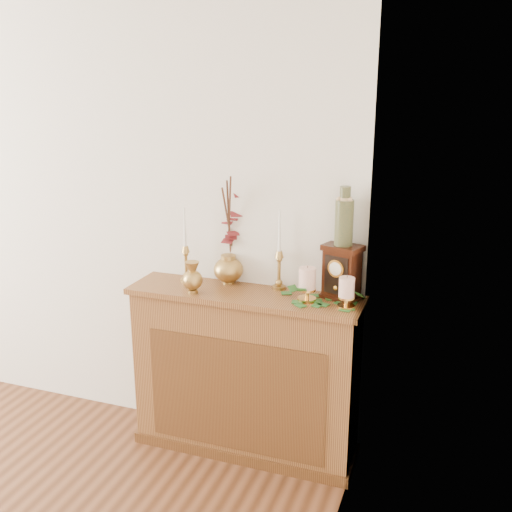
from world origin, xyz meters
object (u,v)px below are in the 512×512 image
at_px(mantel_clock, 342,272).
at_px(ceramic_vase, 344,219).
at_px(bud_vase, 192,278).
at_px(ginger_jar, 232,234).
at_px(candlestick_center, 279,264).
at_px(candlestick_left, 186,258).

bearing_deg(mantel_clock, ceramic_vase, 90.00).
bearing_deg(bud_vase, ginger_jar, 64.55).
xyz_separation_m(bud_vase, ceramic_vase, (0.74, 0.19, 0.33)).
distance_m(ginger_jar, mantel_clock, 0.63).
xyz_separation_m(ginger_jar, mantel_clock, (0.62, -0.07, -0.13)).
bearing_deg(bud_vase, candlestick_center, 27.26).
distance_m(bud_vase, mantel_clock, 0.76).
relative_size(bud_vase, ginger_jar, 0.28).
distance_m(bud_vase, ceramic_vase, 0.83).
bearing_deg(ginger_jar, ceramic_vase, -6.04).
bearing_deg(candlestick_left, mantel_clock, 1.99).
height_order(candlestick_center, bud_vase, candlestick_center).
bearing_deg(mantel_clock, ginger_jar, -167.89).
height_order(candlestick_left, ginger_jar, ginger_jar).
bearing_deg(ceramic_vase, bud_vase, -165.80).
bearing_deg(candlestick_left, ginger_jar, 22.75).
xyz_separation_m(candlestick_center, bud_vase, (-0.40, -0.21, -0.06)).
bearing_deg(ginger_jar, candlestick_center, -9.05).
height_order(candlestick_left, mantel_clock, candlestick_left).
bearing_deg(ginger_jar, mantel_clock, -6.27).
height_order(ginger_jar, mantel_clock, ginger_jar).
xyz_separation_m(candlestick_center, ginger_jar, (-0.28, 0.04, 0.13)).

